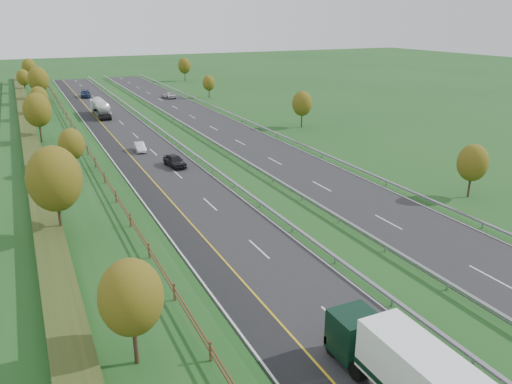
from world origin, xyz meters
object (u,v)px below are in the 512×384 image
Objects in this scene: car_silver_mid at (140,147)px; road_tanker at (100,107)px; car_oncoming at (169,95)px; car_dark_near at (175,161)px; car_small_far at (85,94)px.

road_tanker is at bearing 93.52° from car_silver_mid.
car_silver_mid is 51.30m from car_oncoming.
car_dark_near is 68.45m from car_small_far.
car_dark_near is 1.18× the size of car_silver_mid.
car_silver_mid is (0.66, -31.01, -1.16)m from road_tanker.
car_oncoming is at bearing 71.56° from car_silver_mid.
road_tanker is 27.41m from car_small_far.
car_dark_near is at bearing -74.19° from car_silver_mid.
road_tanker is 31.03m from car_silver_mid.
car_silver_mid is at bearing 97.55° from car_dark_near.
road_tanker is 41.15m from car_dark_near.
road_tanker is 2.38× the size of car_dark_near.
car_small_far reaches higher than car_dark_near.
car_dark_near is at bearing 66.98° from car_oncoming.
road_tanker reaches higher than car_dark_near.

